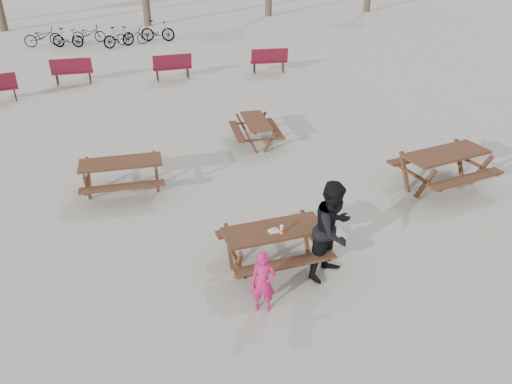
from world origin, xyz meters
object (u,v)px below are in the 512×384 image
object	(u,v)px
child	(263,282)
adult	(333,230)
main_picnic_table	(274,238)
soda_bottle	(282,230)
picnic_table_far	(256,132)
picnic_table_north	(123,177)
food_tray	(274,231)
picnic_table_east	(443,170)

from	to	relation	value
child	adult	world-z (taller)	adult
main_picnic_table	child	size ratio (longest dim) A/B	1.66
child	adult	bearing A→B (deg)	41.03
soda_bottle	picnic_table_far	xyz separation A→B (m)	(1.41, 5.65, -0.50)
child	picnic_table_north	xyz separation A→B (m)	(-1.76, 4.75, -0.15)
soda_bottle	food_tray	bearing A→B (deg)	144.60
picnic_table_east	picnic_table_far	distance (m)	5.10
soda_bottle	picnic_table_far	distance (m)	5.85
child	picnic_table_far	distance (m)	6.86
picnic_table_east	picnic_table_far	bearing A→B (deg)	123.52
child	picnic_table_far	xyz separation A→B (m)	(2.05, 6.54, -0.20)
main_picnic_table	food_tray	bearing A→B (deg)	-112.68
soda_bottle	picnic_table_east	distance (m)	5.08
food_tray	picnic_table_north	size ratio (longest dim) A/B	0.10
picnic_table_north	picnic_table_far	world-z (taller)	picnic_table_north
soda_bottle	child	xyz separation A→B (m)	(-0.64, -0.89, -0.30)
picnic_table_far	main_picnic_table	bearing A→B (deg)	171.29
food_tray	adult	world-z (taller)	adult
main_picnic_table	picnic_table_far	bearing A→B (deg)	74.83
child	picnic_table_east	distance (m)	6.01
main_picnic_table	soda_bottle	xyz separation A→B (m)	(0.08, -0.17, 0.26)
main_picnic_table	picnic_table_north	size ratio (longest dim) A/B	0.98
soda_bottle	picnic_table_north	xyz separation A→B (m)	(-2.40, 3.86, -0.45)
food_tray	soda_bottle	bearing A→B (deg)	-35.40
soda_bottle	picnic_table_far	world-z (taller)	soda_bottle
soda_bottle	picnic_table_east	bearing A→B (deg)	20.74
adult	picnic_table_east	xyz separation A→B (m)	(3.94, 2.18, -0.48)
picnic_table_north	picnic_table_far	size ratio (longest dim) A/B	1.15
child	picnic_table_far	bearing A→B (deg)	94.26
soda_bottle	adult	xyz separation A→B (m)	(0.79, -0.39, 0.07)
food_tray	picnic_table_north	distance (m)	4.43
soda_bottle	adult	world-z (taller)	adult
main_picnic_table	picnic_table_north	xyz separation A→B (m)	(-2.32, 3.69, -0.19)
picnic_table_east	picnic_table_far	size ratio (longest dim) A/B	1.28
main_picnic_table	child	xyz separation A→B (m)	(-0.57, -1.06, -0.04)
food_tray	child	size ratio (longest dim) A/B	0.17
adult	child	bearing A→B (deg)	169.44
child	picnic_table_far	size ratio (longest dim) A/B	0.68
soda_bottle	picnic_table_east	xyz separation A→B (m)	(4.73, 1.79, -0.41)
picnic_table_north	picnic_table_far	distance (m)	4.21
picnic_table_east	picnic_table_north	bearing A→B (deg)	156.61
food_tray	main_picnic_table	bearing A→B (deg)	67.32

